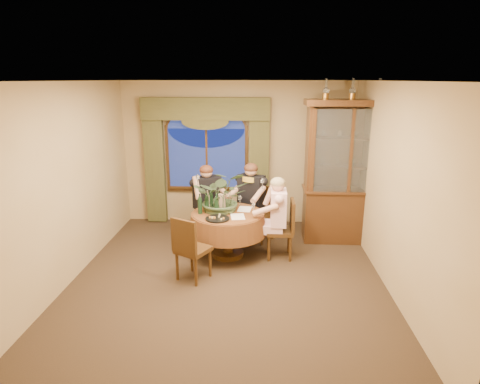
# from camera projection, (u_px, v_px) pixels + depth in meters

# --- Properties ---
(floor) EXTENTS (5.00, 5.00, 0.00)m
(floor) POSITION_uv_depth(u_px,v_px,m) (228.00, 279.00, 5.88)
(floor) COLOR black
(floor) RESTS_ON ground
(wall_back) EXTENTS (4.50, 0.00, 4.50)m
(wall_back) POSITION_uv_depth(u_px,v_px,m) (237.00, 154.00, 7.90)
(wall_back) COLOR #A48956
(wall_back) RESTS_ON ground
(wall_right) EXTENTS (0.00, 5.00, 5.00)m
(wall_right) POSITION_uv_depth(u_px,v_px,m) (393.00, 189.00, 5.38)
(wall_right) COLOR #A48956
(wall_right) RESTS_ON ground
(ceiling) EXTENTS (5.00, 5.00, 0.00)m
(ceiling) POSITION_uv_depth(u_px,v_px,m) (226.00, 81.00, 5.12)
(ceiling) COLOR white
(ceiling) RESTS_ON wall_back
(window) EXTENTS (1.62, 0.10, 1.32)m
(window) POSITION_uv_depth(u_px,v_px,m) (207.00, 159.00, 7.89)
(window) COLOR navy
(window) RESTS_ON wall_back
(arched_transom) EXTENTS (1.60, 0.06, 0.44)m
(arched_transom) POSITION_uv_depth(u_px,v_px,m) (206.00, 119.00, 7.68)
(arched_transom) COLOR navy
(arched_transom) RESTS_ON wall_back
(drapery_left) EXTENTS (0.38, 0.14, 2.32)m
(drapery_left) POSITION_uv_depth(u_px,v_px,m) (155.00, 165.00, 7.93)
(drapery_left) COLOR #40401F
(drapery_left) RESTS_ON floor
(drapery_right) EXTENTS (0.38, 0.14, 2.32)m
(drapery_right) POSITION_uv_depth(u_px,v_px,m) (259.00, 166.00, 7.82)
(drapery_right) COLOR #40401F
(drapery_right) RESTS_ON floor
(swag_valance) EXTENTS (2.45, 0.16, 0.42)m
(swag_valance) POSITION_uv_depth(u_px,v_px,m) (205.00, 109.00, 7.55)
(swag_valance) COLOR #40401F
(swag_valance) RESTS_ON wall_back
(dining_table) EXTENTS (1.27, 1.27, 0.75)m
(dining_table) POSITION_uv_depth(u_px,v_px,m) (228.00, 234.00, 6.54)
(dining_table) COLOR maroon
(dining_table) RESTS_ON floor
(china_cabinet) EXTENTS (1.54, 0.60, 2.50)m
(china_cabinet) POSITION_uv_depth(u_px,v_px,m) (346.00, 173.00, 6.98)
(china_cabinet) COLOR #371E0E
(china_cabinet) RESTS_ON floor
(oil_lamp_left) EXTENTS (0.11, 0.11, 0.34)m
(oil_lamp_left) POSITION_uv_depth(u_px,v_px,m) (326.00, 89.00, 6.62)
(oil_lamp_left) COLOR #A5722D
(oil_lamp_left) RESTS_ON china_cabinet
(oil_lamp_center) EXTENTS (0.11, 0.11, 0.34)m
(oil_lamp_center) POSITION_uv_depth(u_px,v_px,m) (353.00, 89.00, 6.59)
(oil_lamp_center) COLOR #A5722D
(oil_lamp_center) RESTS_ON china_cabinet
(oil_lamp_right) EXTENTS (0.11, 0.11, 0.34)m
(oil_lamp_right) POSITION_uv_depth(u_px,v_px,m) (380.00, 89.00, 6.57)
(oil_lamp_right) COLOR #A5722D
(oil_lamp_right) RESTS_ON china_cabinet
(chair_right) EXTENTS (0.42, 0.42, 0.96)m
(chair_right) POSITION_uv_depth(u_px,v_px,m) (279.00, 229.00, 6.48)
(chair_right) COLOR black
(chair_right) RESTS_ON floor
(chair_back_right) EXTENTS (0.59, 0.59, 0.96)m
(chair_back_right) POSITION_uv_depth(u_px,v_px,m) (260.00, 215.00, 7.18)
(chair_back_right) COLOR black
(chair_back_right) RESTS_ON floor
(chair_back) EXTENTS (0.55, 0.55, 0.96)m
(chair_back) POSITION_uv_depth(u_px,v_px,m) (213.00, 213.00, 7.24)
(chair_back) COLOR black
(chair_back) RESTS_ON floor
(chair_front_left) EXTENTS (0.57, 0.57, 0.96)m
(chair_front_left) POSITION_uv_depth(u_px,v_px,m) (193.00, 248.00, 5.77)
(chair_front_left) COLOR black
(chair_front_left) RESTS_ON floor
(person_pink) EXTENTS (0.45, 0.49, 1.35)m
(person_pink) POSITION_uv_depth(u_px,v_px,m) (278.00, 218.00, 6.41)
(person_pink) COLOR beige
(person_pink) RESTS_ON floor
(person_back) EXTENTS (0.66, 0.65, 1.39)m
(person_back) POSITION_uv_depth(u_px,v_px,m) (207.00, 203.00, 7.15)
(person_back) COLOR black
(person_back) RESTS_ON floor
(person_scarf) EXTENTS (0.66, 0.64, 1.42)m
(person_scarf) POSITION_uv_depth(u_px,v_px,m) (251.00, 202.00, 7.16)
(person_scarf) COLOR black
(person_scarf) RESTS_ON floor
(stoneware_vase) EXTENTS (0.15, 0.15, 0.27)m
(stoneware_vase) POSITION_uv_depth(u_px,v_px,m) (221.00, 202.00, 6.53)
(stoneware_vase) COLOR #92745E
(stoneware_vase) RESTS_ON dining_table
(centerpiece_plant) EXTENTS (0.88, 0.98, 0.76)m
(centerpiece_plant) POSITION_uv_depth(u_px,v_px,m) (222.00, 176.00, 6.42)
(centerpiece_plant) COLOR #384E2F
(centerpiece_plant) RESTS_ON dining_table
(olive_bowl) EXTENTS (0.16, 0.16, 0.05)m
(olive_bowl) POSITION_uv_depth(u_px,v_px,m) (228.00, 212.00, 6.40)
(olive_bowl) COLOR #4B5C2F
(olive_bowl) RESTS_ON dining_table
(cheese_platter) EXTENTS (0.37, 0.37, 0.02)m
(cheese_platter) POSITION_uv_depth(u_px,v_px,m) (217.00, 219.00, 6.13)
(cheese_platter) COLOR black
(cheese_platter) RESTS_ON dining_table
(wine_bottle_0) EXTENTS (0.07, 0.07, 0.33)m
(wine_bottle_0) POSITION_uv_depth(u_px,v_px,m) (217.00, 204.00, 6.33)
(wine_bottle_0) COLOR black
(wine_bottle_0) RESTS_ON dining_table
(wine_bottle_1) EXTENTS (0.07, 0.07, 0.33)m
(wine_bottle_1) POSITION_uv_depth(u_px,v_px,m) (207.00, 203.00, 6.40)
(wine_bottle_1) COLOR black
(wine_bottle_1) RESTS_ON dining_table
(wine_bottle_2) EXTENTS (0.07, 0.07, 0.33)m
(wine_bottle_2) POSITION_uv_depth(u_px,v_px,m) (208.00, 200.00, 6.53)
(wine_bottle_2) COLOR tan
(wine_bottle_2) RESTS_ON dining_table
(wine_bottle_3) EXTENTS (0.07, 0.07, 0.33)m
(wine_bottle_3) POSITION_uv_depth(u_px,v_px,m) (211.00, 199.00, 6.59)
(wine_bottle_3) COLOR black
(wine_bottle_3) RESTS_ON dining_table
(wine_bottle_4) EXTENTS (0.07, 0.07, 0.33)m
(wine_bottle_4) POSITION_uv_depth(u_px,v_px,m) (200.00, 204.00, 6.36)
(wine_bottle_4) COLOR black
(wine_bottle_4) RESTS_ON dining_table
(tasting_paper_0) EXTENTS (0.25, 0.33, 0.00)m
(tasting_paper_0) POSITION_uv_depth(u_px,v_px,m) (238.00, 217.00, 6.25)
(tasting_paper_0) COLOR white
(tasting_paper_0) RESTS_ON dining_table
(tasting_paper_1) EXTENTS (0.24, 0.32, 0.00)m
(tasting_paper_1) POSITION_uv_depth(u_px,v_px,m) (245.00, 209.00, 6.61)
(tasting_paper_1) COLOR white
(tasting_paper_1) RESTS_ON dining_table
(wine_glass_person_pink) EXTENTS (0.07, 0.07, 0.18)m
(wine_glass_person_pink) POSITION_uv_depth(u_px,v_px,m) (253.00, 208.00, 6.39)
(wine_glass_person_pink) COLOR silver
(wine_glass_person_pink) RESTS_ON dining_table
(wine_glass_person_back) EXTENTS (0.07, 0.07, 0.18)m
(wine_glass_person_back) POSITION_uv_depth(u_px,v_px,m) (216.00, 201.00, 6.77)
(wine_glass_person_back) COLOR silver
(wine_glass_person_back) RESTS_ON dining_table
(wine_glass_person_scarf) EXTENTS (0.07, 0.07, 0.18)m
(wine_glass_person_scarf) POSITION_uv_depth(u_px,v_px,m) (240.00, 201.00, 6.77)
(wine_glass_person_scarf) COLOR silver
(wine_glass_person_scarf) RESTS_ON dining_table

